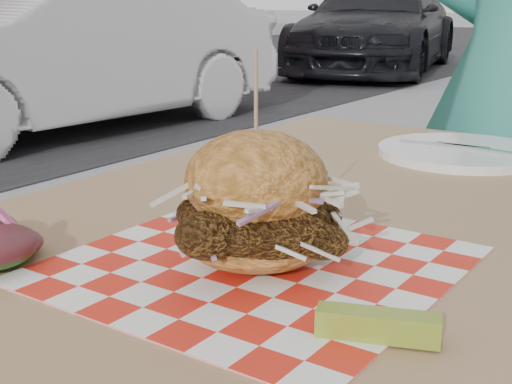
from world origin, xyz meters
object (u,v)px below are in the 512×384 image
(patio_table, at_px, (347,275))
(sandwich, at_px, (256,207))
(car_white, at_px, (61,51))
(car_dark, at_px, (378,25))

(patio_table, bearing_deg, sandwich, -89.44)
(car_white, distance_m, car_dark, 5.42)
(car_white, height_order, car_dark, car_dark)
(car_white, relative_size, patio_table, 3.04)
(patio_table, height_order, sandwich, sandwich)
(car_white, relative_size, car_dark, 0.87)
(car_dark, bearing_deg, sandwich, -78.80)
(sandwich, bearing_deg, car_white, 141.89)
(car_dark, height_order, patio_table, car_dark)
(car_white, bearing_deg, sandwich, -33.57)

